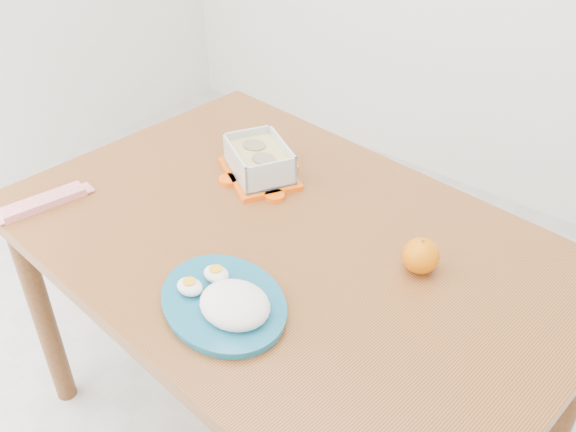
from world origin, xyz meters
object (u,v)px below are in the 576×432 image
Objects in this scene: orange_fruit at (421,256)px; rice_plate at (227,301)px; dining_table at (288,265)px; food_container at (259,161)px.

orange_fruit is 0.21× the size of rice_plate.
orange_fruit reaches higher than dining_table.
orange_fruit is at bearing 21.97° from dining_table.
dining_table is at bearing -163.69° from orange_fruit.
rice_plate is (0.28, -0.42, -0.02)m from food_container.
orange_fruit is (0.52, -0.07, -0.01)m from food_container.
dining_table is 5.28× the size of food_container.
rice_plate is at bearing -124.45° from orange_fruit.
orange_fruit is (0.29, 0.09, 0.13)m from dining_table.
dining_table is 0.33m from orange_fruit.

